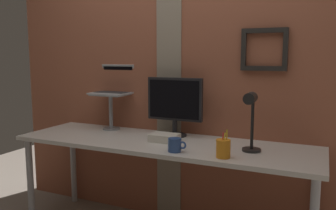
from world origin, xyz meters
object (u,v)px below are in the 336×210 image
object	(u,v)px
monitor	(175,102)
pen_cup	(223,148)
laptop	(115,85)
coffee_mug	(175,145)
desk_lamp	(251,115)

from	to	relation	value
monitor	pen_cup	world-z (taller)	monitor
monitor	pen_cup	bearing A→B (deg)	-39.77
laptop	pen_cup	bearing A→B (deg)	-24.51
laptop	coffee_mug	xyz separation A→B (m)	(0.76, -0.49, -0.32)
desk_lamp	pen_cup	size ratio (longest dim) A/B	2.23
laptop	desk_lamp	size ratio (longest dim) A/B	0.81
monitor	laptop	size ratio (longest dim) A/B	1.42
laptop	coffee_mug	distance (m)	0.96
pen_cup	monitor	bearing A→B (deg)	140.23
pen_cup	coffee_mug	bearing A→B (deg)	179.94
monitor	laptop	bearing A→B (deg)	172.42
desk_lamp	coffee_mug	size ratio (longest dim) A/B	3.17
monitor	coffee_mug	distance (m)	0.50
pen_cup	desk_lamp	bearing A→B (deg)	52.36
laptop	monitor	bearing A→B (deg)	-7.58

